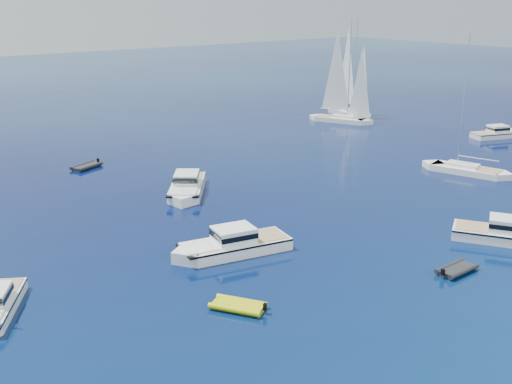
% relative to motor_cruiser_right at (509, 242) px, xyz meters
% --- Properties ---
extents(ground, '(400.00, 400.00, 0.00)m').
position_rel_motor_cruiser_right_xyz_m(ground, '(-12.44, -6.68, 0.00)').
color(ground, navy).
rests_on(ground, ground).
extents(motor_cruiser_right, '(7.54, 10.03, 2.59)m').
position_rel_motor_cruiser_right_xyz_m(motor_cruiser_right, '(0.00, 0.00, 0.00)').
color(motor_cruiser_right, white).
rests_on(motor_cruiser_right, ground).
extents(motor_cruiser_centre, '(10.73, 5.30, 2.70)m').
position_rel_motor_cruiser_right_xyz_m(motor_cruiser_centre, '(-19.11, 12.30, 0.00)').
color(motor_cruiser_centre, white).
rests_on(motor_cruiser_centre, ground).
extents(motor_cruiser_far_r, '(8.98, 5.57, 2.26)m').
position_rel_motor_cruiser_right_xyz_m(motor_cruiser_far_r, '(35.26, 22.02, 0.00)').
color(motor_cruiser_far_r, silver).
rests_on(motor_cruiser_far_r, ground).
extents(motor_cruiser_distant, '(8.95, 10.08, 2.72)m').
position_rel_motor_cruiser_right_xyz_m(motor_cruiser_distant, '(-13.44, 27.54, 0.00)').
color(motor_cruiser_distant, white).
rests_on(motor_cruiser_distant, ground).
extents(sailboat_mid_r, '(5.54, 11.21, 15.95)m').
position_rel_motor_cruiser_right_xyz_m(sailboat_mid_r, '(15.32, 14.09, 0.00)').
color(sailboat_mid_r, white).
rests_on(sailboat_mid_r, ground).
extents(sailboat_sails_r, '(7.09, 11.43, 16.46)m').
position_rel_motor_cruiser_right_xyz_m(sailboat_sails_r, '(26.14, 44.01, 0.00)').
color(sailboat_sails_r, white).
rests_on(sailboat_sails_r, ground).
extents(sailboat_sails_far, '(4.26, 11.41, 16.36)m').
position_rel_motor_cruiser_right_xyz_m(sailboat_sails_far, '(31.48, 47.18, 0.00)').
color(sailboat_sails_far, silver).
rests_on(sailboat_sails_far, ground).
extents(tender_yellow, '(3.62, 4.20, 0.95)m').
position_rel_motor_cruiser_right_xyz_m(tender_yellow, '(-24.20, 4.74, 0.00)').
color(tender_yellow, '#BDC30B').
rests_on(tender_yellow, ground).
extents(tender_grey_near, '(3.43, 1.91, 0.95)m').
position_rel_motor_cruiser_right_xyz_m(tender_grey_near, '(-8.44, -0.77, 0.00)').
color(tender_grey_near, black).
rests_on(tender_grey_near, ground).
extents(tender_grey_far, '(4.36, 3.36, 0.95)m').
position_rel_motor_cruiser_right_xyz_m(tender_grey_far, '(-17.32, 43.07, 0.00)').
color(tender_grey_far, black).
rests_on(tender_grey_far, ground).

